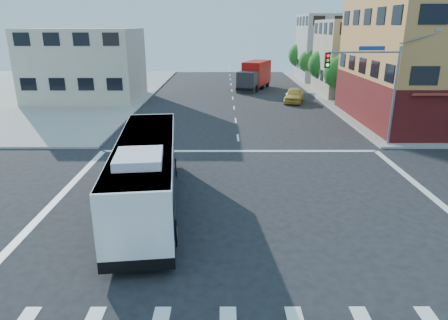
{
  "coord_description": "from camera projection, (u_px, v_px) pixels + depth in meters",
  "views": [
    {
      "loc": [
        -1.14,
        -17.0,
        8.26
      ],
      "look_at": [
        -1.11,
        2.53,
        1.69
      ],
      "focal_mm": 32.0,
      "sensor_mm": 36.0,
      "label": 1
    }
  ],
  "objects": [
    {
      "name": "street_tree_c",
      "position": [
        311.0,
        60.0,
        59.3
      ],
      "size": [
        3.4,
        3.4,
        5.29
      ],
      "color": "#3C2816",
      "rests_on": "ground"
    },
    {
      "name": "building_west",
      "position": [
        85.0,
        65.0,
        45.87
      ],
      "size": [
        12.06,
        10.06,
        8.0
      ],
      "color": "#BFB69F",
      "rests_on": "ground"
    },
    {
      "name": "street_tree_d",
      "position": [
        301.0,
        54.0,
        66.75
      ],
      "size": [
        4.0,
        4.0,
        6.03
      ],
      "color": "#3C2816",
      "rests_on": "ground"
    },
    {
      "name": "ground",
      "position": [
        248.0,
        211.0,
        18.75
      ],
      "size": [
        120.0,
        120.0,
        0.0
      ],
      "primitive_type": "plane",
      "color": "black",
      "rests_on": "ground"
    },
    {
      "name": "parked_car",
      "position": [
        294.0,
        95.0,
        45.28
      ],
      "size": [
        3.14,
        5.15,
        1.64
      ],
      "primitive_type": "imported",
      "rotation": [
        0.0,
        0.0,
        -0.27
      ],
      "color": "gold",
      "rests_on": "ground"
    },
    {
      "name": "building_east_far",
      "position": [
        338.0,
        48.0,
        62.66
      ],
      "size": [
        12.06,
        10.06,
        10.0
      ],
      "color": "#9F9F9A",
      "rests_on": "ground"
    },
    {
      "name": "building_east_near",
      "position": [
        369.0,
        58.0,
        49.55
      ],
      "size": [
        12.06,
        10.06,
        9.0
      ],
      "color": "tan",
      "rests_on": "ground"
    },
    {
      "name": "transit_bus",
      "position": [
        147.0,
        172.0,
        18.78
      ],
      "size": [
        3.95,
        12.34,
        3.59
      ],
      "rotation": [
        0.0,
        0.0,
        0.11
      ],
      "color": "black",
      "rests_on": "ground"
    },
    {
      "name": "box_truck",
      "position": [
        254.0,
        76.0,
        54.29
      ],
      "size": [
        5.25,
        8.52,
        3.7
      ],
      "rotation": [
        0.0,
        0.0,
        -0.38
      ],
      "color": "#27262B",
      "rests_on": "ground"
    },
    {
      "name": "street_tree_b",
      "position": [
        324.0,
        63.0,
        51.62
      ],
      "size": [
        3.8,
        3.8,
        5.79
      ],
      "color": "#3C2816",
      "rests_on": "ground"
    },
    {
      "name": "signal_mast_ne",
      "position": [
        373.0,
        77.0,
        27.24
      ],
      "size": [
        7.91,
        1.13,
        8.07
      ],
      "color": "gray",
      "rests_on": "ground"
    },
    {
      "name": "street_tree_a",
      "position": [
        341.0,
        71.0,
        44.09
      ],
      "size": [
        3.6,
        3.6,
        5.53
      ],
      "color": "#3C2816",
      "rests_on": "ground"
    }
  ]
}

